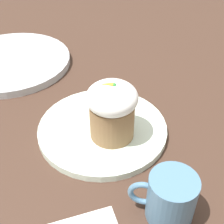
% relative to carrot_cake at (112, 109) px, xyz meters
% --- Properties ---
extents(ground_plane, '(4.00, 4.00, 0.00)m').
position_rel_carrot_cake_xyz_m(ground_plane, '(0.02, -0.02, -0.07)').
color(ground_plane, '#3D281E').
extents(dessert_plate, '(0.24, 0.24, 0.01)m').
position_rel_carrot_cake_xyz_m(dessert_plate, '(0.02, -0.02, -0.06)').
color(dessert_plate, silver).
rests_on(dessert_plate, ground_plane).
extents(carrot_cake, '(0.09, 0.09, 0.11)m').
position_rel_carrot_cake_xyz_m(carrot_cake, '(0.00, 0.00, 0.00)').
color(carrot_cake, olive).
rests_on(carrot_cake, dessert_plate).
extents(spoon, '(0.10, 0.10, 0.01)m').
position_rel_carrot_cake_xyz_m(spoon, '(0.01, -0.04, -0.05)').
color(spoon, '#B7B7BC').
rests_on(spoon, dessert_plate).
extents(coffee_cup, '(0.10, 0.07, 0.08)m').
position_rel_carrot_cake_xyz_m(coffee_cup, '(-0.11, 0.14, -0.03)').
color(coffee_cup, teal).
rests_on(coffee_cup, ground_plane).
extents(side_plate, '(0.30, 0.30, 0.02)m').
position_rel_carrot_cake_xyz_m(side_plate, '(0.30, -0.22, -0.06)').
color(side_plate, '#B2B7BC').
rests_on(side_plate, ground_plane).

